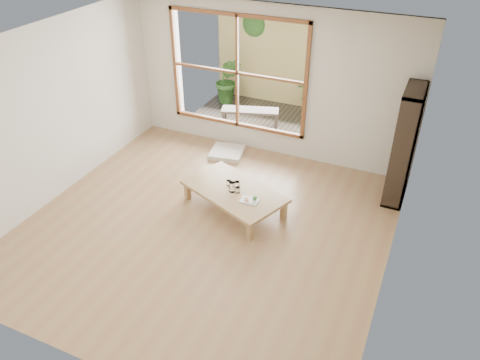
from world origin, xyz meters
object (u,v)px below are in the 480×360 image
object	(u,v)px
garden_bench	(250,112)
bookshelf	(404,146)
food_tray	(251,200)
low_table	(234,192)

from	to	relation	value
garden_bench	bookshelf	bearing A→B (deg)	-40.69
bookshelf	garden_bench	world-z (taller)	bookshelf
bookshelf	food_tray	bearing A→B (deg)	-140.62
low_table	garden_bench	size ratio (longest dim) A/B	1.47
bookshelf	food_tray	distance (m)	2.42
low_table	garden_bench	bearing A→B (deg)	129.96
food_tray	bookshelf	bearing A→B (deg)	37.23
low_table	food_tray	xyz separation A→B (m)	(0.33, -0.16, 0.06)
low_table	bookshelf	world-z (taller)	bookshelf
food_tray	garden_bench	world-z (taller)	food_tray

